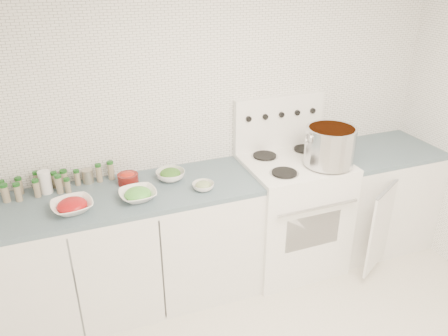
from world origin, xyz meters
TOP-DOWN VIEW (x-y plane):
  - room_walls at (0.00, 0.00)m, footprint 3.54×3.04m
  - counter_left at (-0.82, 1.19)m, footprint 1.85×0.62m
  - stove at (0.48, 1.19)m, footprint 0.76×0.70m
  - counter_right at (1.30, 1.19)m, footprint 0.89×0.83m
  - stock_pot at (0.67, 1.03)m, footprint 0.39×0.36m
  - bowl_tomato at (-1.14, 1.08)m, footprint 0.29×0.29m
  - bowl_snowpea at (-0.73, 1.08)m, footprint 0.25×0.25m
  - bowl_broccoli at (-0.46, 1.28)m, footprint 0.23×0.23m
  - bowl_zucchini at (-0.30, 1.05)m, footprint 0.19×0.19m
  - bowl_pepper at (-0.76, 1.33)m, footprint 0.14×0.14m
  - salt_canister at (-1.29, 1.39)m, footprint 0.08×0.08m
  - tin_can at (-1.01, 1.44)m, footprint 0.10×0.10m
  - spice_cluster at (-1.25, 1.40)m, footprint 0.74×0.16m

SIDE VIEW (x-z plane):
  - counter_right at x=1.30m, z-range 0.00..0.90m
  - counter_left at x=-0.82m, z-range 0.00..0.90m
  - stove at x=0.48m, z-range -0.18..1.18m
  - bowl_zucchini at x=-0.30m, z-range 0.90..0.96m
  - bowl_snowpea at x=-0.73m, z-range 0.89..0.97m
  - bowl_tomato at x=-1.14m, z-range 0.89..0.98m
  - bowl_broccoli at x=-0.46m, z-range 0.90..0.98m
  - bowl_pepper at x=-0.76m, z-range 0.90..0.99m
  - tin_can at x=-1.01m, z-range 0.90..1.00m
  - spice_cluster at x=-1.25m, z-range 0.89..1.03m
  - salt_canister at x=-1.29m, z-range 0.90..1.06m
  - stock_pot at x=0.67m, z-range 0.96..1.24m
  - room_walls at x=0.00m, z-range 0.30..2.82m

